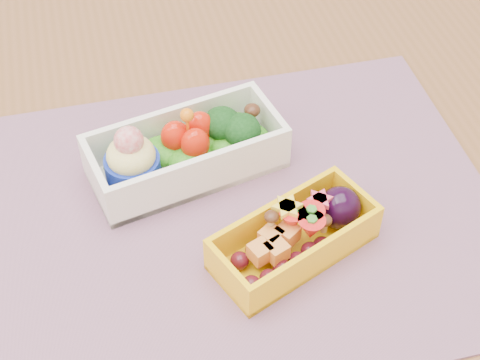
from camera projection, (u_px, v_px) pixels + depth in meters
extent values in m
cube|color=brown|center=(242.00, 199.00, 0.70)|extent=(1.20, 0.80, 0.04)
cube|color=#825A72|center=(233.00, 214.00, 0.66)|extent=(0.49, 0.38, 0.00)
cube|color=white|center=(186.00, 151.00, 0.68)|extent=(0.20, 0.12, 0.05)
ellipsoid|color=#50AC23|center=(186.00, 157.00, 0.69)|extent=(0.18, 0.10, 0.02)
cylinder|color=#162DA6|center=(133.00, 171.00, 0.67)|extent=(0.05, 0.05, 0.03)
sphere|color=red|center=(129.00, 141.00, 0.64)|extent=(0.03, 0.03, 0.03)
ellipsoid|color=red|center=(175.00, 137.00, 0.68)|extent=(0.03, 0.02, 0.03)
ellipsoid|color=red|center=(195.00, 144.00, 0.67)|extent=(0.03, 0.02, 0.03)
ellipsoid|color=red|center=(200.00, 127.00, 0.69)|extent=(0.03, 0.02, 0.03)
sphere|color=orange|center=(187.00, 115.00, 0.66)|extent=(0.01, 0.01, 0.01)
ellipsoid|color=black|center=(222.00, 123.00, 0.69)|extent=(0.04, 0.04, 0.03)
ellipsoid|color=black|center=(242.00, 130.00, 0.68)|extent=(0.04, 0.04, 0.03)
ellipsoid|color=#3F2111|center=(252.00, 110.00, 0.70)|extent=(0.02, 0.02, 0.01)
cube|color=yellow|center=(294.00, 238.00, 0.62)|extent=(0.16, 0.11, 0.04)
ellipsoid|color=#490D18|center=(270.00, 262.00, 0.61)|extent=(0.09, 0.06, 0.02)
cube|color=orange|center=(273.00, 243.00, 0.61)|extent=(0.05, 0.04, 0.02)
cone|color=red|center=(292.00, 220.00, 0.61)|extent=(0.03, 0.03, 0.02)
cone|color=red|center=(311.00, 219.00, 0.61)|extent=(0.03, 0.03, 0.02)
cone|color=red|center=(311.00, 229.00, 0.61)|extent=(0.03, 0.03, 0.02)
cylinder|color=yellow|center=(287.00, 207.00, 0.61)|extent=(0.03, 0.03, 0.01)
cylinder|color=#E53F5B|center=(320.00, 200.00, 0.62)|extent=(0.02, 0.02, 0.01)
ellipsoid|color=#3F2111|center=(271.00, 227.00, 0.61)|extent=(0.01, 0.01, 0.01)
ellipsoid|color=#3F2111|center=(324.00, 226.00, 0.61)|extent=(0.01, 0.01, 0.01)
ellipsoid|color=black|center=(339.00, 208.00, 0.64)|extent=(0.04, 0.04, 0.04)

